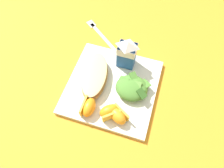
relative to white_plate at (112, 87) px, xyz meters
name	(u,v)px	position (x,y,z in m)	size (l,w,h in m)	color
ground	(112,88)	(0.00, 0.00, -0.01)	(3.00, 3.00, 0.00)	orange
white_plate	(112,87)	(0.00, 0.00, 0.00)	(0.28, 0.28, 0.02)	white
cheesy_pizza_bread	(95,76)	(-0.06, 0.01, 0.03)	(0.11, 0.18, 0.04)	#A87038
green_salad_pile	(132,87)	(0.06, 0.00, 0.03)	(0.11, 0.09, 0.04)	#4C8433
milk_carton	(127,53)	(0.02, 0.10, 0.07)	(0.06, 0.04, 0.11)	#23569E
orange_wedge_front	(88,107)	(-0.04, -0.10, 0.03)	(0.04, 0.06, 0.04)	orange
orange_wedge_middle	(110,112)	(0.02, -0.09, 0.03)	(0.07, 0.07, 0.04)	orange
orange_wedge_rear	(118,115)	(0.05, -0.10, 0.03)	(0.07, 0.06, 0.04)	orange
metal_fork	(100,33)	(-0.12, 0.21, -0.01)	(0.16, 0.13, 0.01)	silver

